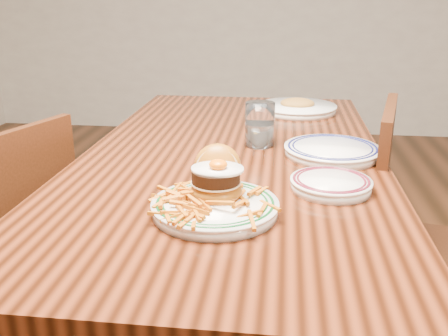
# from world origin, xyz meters

# --- Properties ---
(table) EXTENTS (0.85, 1.60, 0.75)m
(table) POSITION_xyz_m (0.00, 0.00, 0.66)
(table) COLOR black
(table) RESTS_ON floor
(chair_left) EXTENTS (0.49, 0.49, 0.83)m
(chair_left) POSITION_xyz_m (-0.69, -0.08, 0.45)
(chair_left) COLOR #421E0D
(chair_left) RESTS_ON floor
(chair_right) EXTENTS (0.49, 0.49, 0.88)m
(chair_right) POSITION_xyz_m (0.56, 0.06, 0.47)
(chair_right) COLOR #421E0D
(chair_right) RESTS_ON floor
(main_plate) EXTENTS (0.27, 0.28, 0.13)m
(main_plate) POSITION_xyz_m (0.01, -0.41, 0.79)
(main_plate) COLOR white
(main_plate) RESTS_ON table
(side_plate) EXTENTS (0.19, 0.19, 0.03)m
(side_plate) POSITION_xyz_m (0.26, -0.26, 0.77)
(side_plate) COLOR white
(side_plate) RESTS_ON table
(rear_plate) EXTENTS (0.27, 0.27, 0.03)m
(rear_plate) POSITION_xyz_m (0.28, 0.00, 0.77)
(rear_plate) COLOR white
(rear_plate) RESTS_ON table
(water_glass) EXTENTS (0.09, 0.09, 0.13)m
(water_glass) POSITION_xyz_m (0.07, 0.08, 0.81)
(water_glass) COLOR white
(water_glass) RESTS_ON table
(far_plate) EXTENTS (0.30, 0.30, 0.05)m
(far_plate) POSITION_xyz_m (0.19, 0.54, 0.77)
(far_plate) COLOR white
(far_plate) RESTS_ON table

